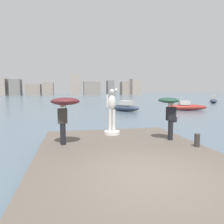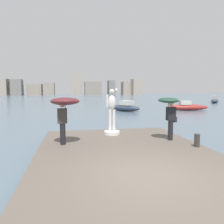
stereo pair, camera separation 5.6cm
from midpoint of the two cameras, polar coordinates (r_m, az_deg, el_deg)
ground_plane at (r=45.05m, az=-8.94°, el=2.47°), size 400.00×400.00×0.00m
pier at (r=7.36m, az=4.85°, el=-13.03°), size 6.41×9.50×0.40m
statue_white_figure at (r=10.36m, az=-0.19°, el=-1.51°), size 0.78×0.95×2.30m
onlooker_left at (r=8.54m, az=-13.08°, el=1.75°), size 1.18×1.19×1.93m
onlooker_right at (r=9.45m, az=15.37°, el=1.26°), size 1.00×1.01×1.90m
mooring_bollard at (r=8.82m, az=22.22°, el=-7.21°), size 0.21×0.21×0.51m
boat_near at (r=26.52m, az=3.35°, el=1.34°), size 3.97×4.29×1.34m
boat_mid at (r=29.35m, az=19.83°, el=1.35°), size 5.47×2.43×1.25m
boat_far at (r=49.99m, az=26.13°, el=2.94°), size 3.74×4.34×1.67m
distant_skyline at (r=127.89m, az=-10.75°, el=6.60°), size 84.01×13.09×12.54m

